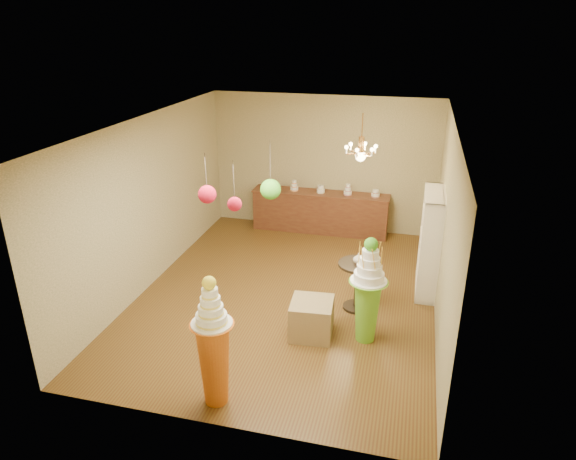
% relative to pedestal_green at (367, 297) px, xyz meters
% --- Properties ---
extents(floor, '(6.50, 6.50, 0.00)m').
position_rel_pedestal_green_xyz_m(floor, '(-1.47, 1.04, -0.72)').
color(floor, '#573A17').
rests_on(floor, ground).
extents(ceiling, '(6.50, 6.50, 0.00)m').
position_rel_pedestal_green_xyz_m(ceiling, '(-1.47, 1.04, 2.28)').
color(ceiling, white).
rests_on(ceiling, ground).
extents(wall_back, '(5.00, 0.04, 3.00)m').
position_rel_pedestal_green_xyz_m(wall_back, '(-1.47, 4.29, 0.78)').
color(wall_back, tan).
rests_on(wall_back, ground).
extents(wall_front, '(5.00, 0.04, 3.00)m').
position_rel_pedestal_green_xyz_m(wall_front, '(-1.47, -2.21, 0.78)').
color(wall_front, tan).
rests_on(wall_front, ground).
extents(wall_left, '(0.04, 6.50, 3.00)m').
position_rel_pedestal_green_xyz_m(wall_left, '(-3.97, 1.04, 0.78)').
color(wall_left, tan).
rests_on(wall_left, ground).
extents(wall_right, '(0.04, 6.50, 3.00)m').
position_rel_pedestal_green_xyz_m(wall_right, '(1.03, 1.04, 0.78)').
color(wall_right, tan).
rests_on(wall_right, ground).
extents(pedestal_green, '(0.65, 0.65, 1.67)m').
position_rel_pedestal_green_xyz_m(pedestal_green, '(0.00, 0.00, 0.00)').
color(pedestal_green, '#6BB928').
rests_on(pedestal_green, floor).
extents(pedestal_orange, '(0.63, 0.63, 1.77)m').
position_rel_pedestal_green_xyz_m(pedestal_orange, '(-1.67, -1.81, 0.00)').
color(pedestal_orange, '#D06318').
rests_on(pedestal_orange, floor).
extents(burlap_riser, '(0.67, 0.67, 0.57)m').
position_rel_pedestal_green_xyz_m(burlap_riser, '(-0.81, -0.08, -0.43)').
color(burlap_riser, '#937B50').
rests_on(burlap_riser, floor).
extents(sideboard, '(3.04, 0.54, 1.16)m').
position_rel_pedestal_green_xyz_m(sideboard, '(-1.47, 4.01, -0.24)').
color(sideboard, '#5B2F1C').
rests_on(sideboard, floor).
extents(shelving_unit, '(0.33, 1.20, 1.80)m').
position_rel_pedestal_green_xyz_m(shelving_unit, '(0.87, 1.84, 0.19)').
color(shelving_unit, white).
rests_on(shelving_unit, floor).
extents(round_table, '(0.84, 0.84, 0.83)m').
position_rel_pedestal_green_xyz_m(round_table, '(-0.24, 0.86, -0.18)').
color(round_table, black).
rests_on(round_table, floor).
extents(vase, '(0.21, 0.21, 0.18)m').
position_rel_pedestal_green_xyz_m(vase, '(-0.24, 0.86, 0.21)').
color(vase, white).
rests_on(vase, round_table).
extents(pom_red_left, '(0.23, 0.23, 0.64)m').
position_rel_pedestal_green_xyz_m(pom_red_left, '(-1.97, -1.03, 1.76)').
color(pom_red_left, '#463C33').
rests_on(pom_red_left, ceiling).
extents(pom_green_mid, '(0.29, 0.29, 0.83)m').
position_rel_pedestal_green_xyz_m(pom_green_mid, '(-1.40, -0.16, 1.60)').
color(pom_green_mid, '#463C33').
rests_on(pom_green_mid, ceiling).
extents(pom_red_right, '(0.17, 0.17, 0.62)m').
position_rel_pedestal_green_xyz_m(pom_red_right, '(-1.53, -1.26, 1.75)').
color(pom_red_right, '#463C33').
rests_on(pom_red_right, ceiling).
extents(chandelier, '(0.78, 0.78, 0.85)m').
position_rel_pedestal_green_xyz_m(chandelier, '(-0.44, 2.20, 1.59)').
color(chandelier, '#C78B46').
rests_on(chandelier, ceiling).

